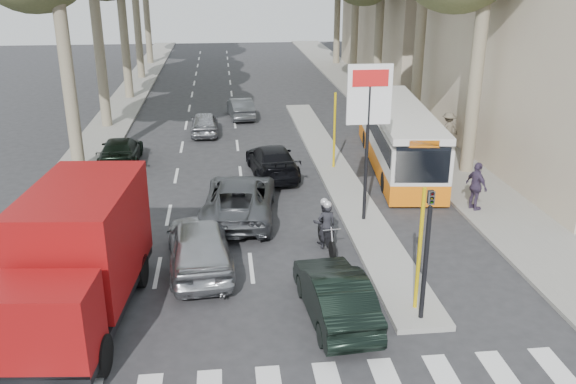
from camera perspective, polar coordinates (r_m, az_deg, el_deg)
The scene contains 18 objects.
ground at distance 16.93m, azimuth -0.00°, elevation -10.04°, with size 120.00×120.00×0.00m, color #28282B.
sidewalk_right at distance 41.68m, azimuth 8.12°, elevation 8.40°, with size 3.20×70.00×0.12m, color gray.
median_left at distance 43.83m, azimuth -14.70°, elevation 8.52°, with size 2.40×64.00×0.12m, color gray.
traffic_island at distance 27.32m, azimuth 4.27°, elevation 2.21°, with size 1.50×26.00×0.16m, color gray.
billboard at distance 20.68m, azimuth 7.51°, elevation 6.59°, with size 1.50×12.10×5.60m.
traffic_light_island at distance 15.16m, azimuth 12.97°, elevation -3.85°, with size 0.16×0.41×3.60m.
silver_hatchback at distance 18.41m, azimuth -8.31°, elevation -4.86°, with size 1.86×4.63×1.58m, color #9EA1A6.
dark_hatchback at distance 15.88m, azimuth 4.42°, elevation -9.51°, with size 1.42×4.09×1.35m, color black.
queue_car_a at distance 21.96m, azimuth -4.56°, elevation -0.59°, with size 2.44×5.30×1.47m, color #494C50.
queue_car_b at distance 26.42m, azimuth -1.50°, elevation 2.96°, with size 1.87×4.59×1.33m, color black.
queue_car_c at distance 33.41m, azimuth -7.82°, elevation 6.41°, with size 1.45×3.60×1.23m, color #93959A.
queue_car_d at distance 36.87m, azimuth -4.45°, elevation 7.85°, with size 1.29×3.69×1.22m, color #484B4F.
queue_car_e at distance 28.94m, azimuth -15.40°, elevation 3.70°, with size 1.75×4.31×1.25m, color black.
red_truck at distance 16.15m, azimuth -19.03°, elevation -5.67°, with size 2.97×6.53×3.38m.
city_bus at distance 27.81m, azimuth 10.27°, elevation 5.22°, with size 3.42×10.65×2.76m.
motorcycle at distance 19.62m, azimuth 3.50°, elevation -3.12°, with size 0.75×1.97×1.68m.
pedestrian_near at distance 23.29m, azimuth 17.21°, elevation 0.52°, with size 1.06×0.52×1.81m, color #41334D.
pedestrian_far at distance 31.22m, azimuth 14.75°, elevation 5.66°, with size 1.13×0.50×1.75m, color #645B4B.
Camera 1 is at (-1.59, -14.51, 8.57)m, focal length 38.00 mm.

